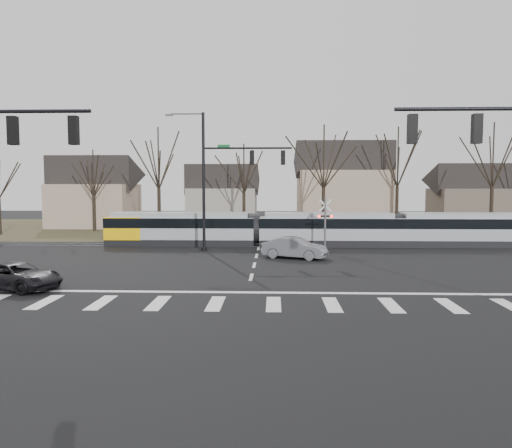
{
  "coord_description": "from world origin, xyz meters",
  "views": [
    {
      "loc": [
        1.21,
        -24.23,
        4.9
      ],
      "look_at": [
        0.0,
        9.0,
        2.3
      ],
      "focal_mm": 35.0,
      "sensor_mm": 36.0,
      "label": 1
    }
  ],
  "objects_px": {
    "suv": "(16,276)",
    "sedan": "(295,248)",
    "rail_crossing_signal": "(325,226)",
    "tram": "(326,228)"
  },
  "relations": [
    {
      "from": "sedan",
      "to": "rail_crossing_signal",
      "type": "xyz_separation_m",
      "value": [
        2.42,
        3.86,
        1.18
      ]
    },
    {
      "from": "sedan",
      "to": "tram",
      "type": "bearing_deg",
      "value": -0.38
    },
    {
      "from": "suv",
      "to": "sedan",
      "type": "bearing_deg",
      "value": -34.0
    },
    {
      "from": "tram",
      "to": "rail_crossing_signal",
      "type": "height_order",
      "value": "rail_crossing_signal"
    },
    {
      "from": "suv",
      "to": "rail_crossing_signal",
      "type": "height_order",
      "value": "rail_crossing_signal"
    },
    {
      "from": "sedan",
      "to": "suv",
      "type": "height_order",
      "value": "sedan"
    },
    {
      "from": "sedan",
      "to": "suv",
      "type": "bearing_deg",
      "value": 148.85
    },
    {
      "from": "tram",
      "to": "suv",
      "type": "xyz_separation_m",
      "value": [
        -16.33,
        -17.45,
        -0.83
      ]
    },
    {
      "from": "sedan",
      "to": "rail_crossing_signal",
      "type": "relative_size",
      "value": 1.14
    },
    {
      "from": "rail_crossing_signal",
      "to": "tram",
      "type": "bearing_deg",
      "value": 83.03
    }
  ]
}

